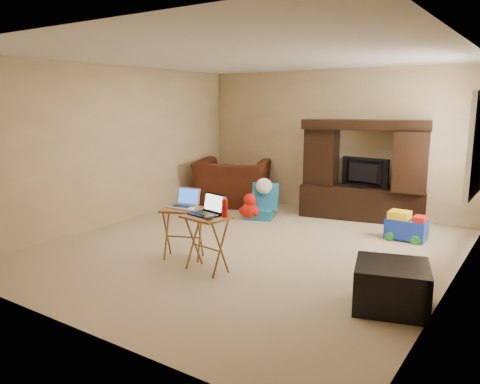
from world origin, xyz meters
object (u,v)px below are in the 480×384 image
Objects in this scene: tray_table_left at (183,234)px; television at (362,173)px; tray_table_right at (207,244)px; recliner at (233,183)px; mouse_left at (191,209)px; water_bottle at (225,208)px; laptop_left at (182,198)px; child_rocker at (260,201)px; push_toy at (406,226)px; laptop_right at (205,205)px; ottoman at (391,286)px; mouse_right at (209,217)px; entertainment_center at (363,170)px; plush_toy at (250,206)px.

television is at bearing 47.55° from tray_table_left.
tray_table_right is (0.53, -0.20, 0.01)m from tray_table_left.
mouse_left is (1.47, -3.01, 0.24)m from recliner.
water_bottle is (0.54, -0.05, 0.09)m from mouse_left.
child_rocker is at bearing 92.33° from laptop_left.
laptop_right reaches higher than push_toy.
child_rocker is at bearing 126.13° from recliner.
ottoman is 2.59m from tray_table_left.
mouse_right reaches higher than push_toy.
mouse_left is (-2.39, -0.06, 0.45)m from ottoman.
recliner is 3.96× the size of laptop_left.
tray_table_left is at bearing 170.44° from water_bottle.
push_toy is 4.31× the size of mouse_left.
ottoman is at bearing 9.17° from mouse_right.
entertainment_center is 3.48m from laptop_right.
plush_toy is 2.22× the size of water_bottle.
plush_toy is (-0.10, -0.16, -0.07)m from child_rocker.
tray_table_right is (-0.62, -3.39, -0.47)m from television.
plush_toy is 0.68× the size of tray_table_right.
tray_table_left is at bearing 159.78° from mouse_left.
recliner reaches higher than child_rocker.
plush_toy is 2.22m from laptop_left.
television is at bearing 114.22° from ottoman.
push_toy is 4.20× the size of mouse_right.
television is at bearing 88.31° from tray_table_right.
child_rocker is at bearing 141.10° from ottoman.
plush_toy is (0.88, -0.78, -0.21)m from recliner.
tray_table_right is 0.45m from laptop_right.
tray_table_left is at bearing 153.85° from mouse_right.
laptop_left is at bearing 165.96° from tray_table_right.
laptop_right is at bearing 162.06° from tray_table_right.
mouse_left is at bearing 83.13° from television.
child_rocker is 2.83m from mouse_right.
mouse_left is at bearing -126.76° from push_toy.
tray_table_left is at bearing -49.35° from laptop_left.
mouse_left is at bearing -42.94° from tray_table_left.
laptop_right is (-2.10, -0.17, 0.56)m from ottoman.
entertainment_center is 10.01× the size of water_bottle.
push_toy is at bearing 43.31° from laptop_left.
laptop_left is at bearing -102.71° from child_rocker.
recliner is at bearing 115.99° from mouse_left.
push_toy is at bearing 61.77° from mouse_right.
water_bottle is (-0.42, -3.31, -0.04)m from television.
push_toy is at bearing 148.90° from television.
laptop_left is at bearing -80.26° from plush_toy.
child_rocker is 0.89× the size of ottoman.
tray_table_right is 5.06× the size of mouse_left.
laptop_right is (0.52, -0.21, 0.02)m from laptop_left.
child_rocker is at bearing 58.05° from plush_toy.
child_rocker is (-1.44, -0.92, -0.53)m from entertainment_center.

